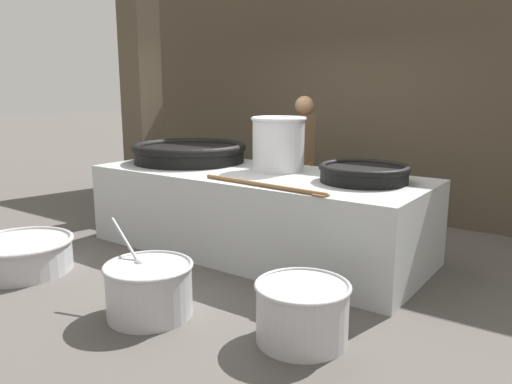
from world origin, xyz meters
TOP-DOWN VIEW (x-y plane):
  - ground_plane at (0.00, 0.00)m, footprint 60.00×60.00m
  - back_wall at (0.00, 2.33)m, footprint 8.34×0.24m
  - support_pillar at (-2.26, 0.45)m, footprint 0.40×0.40m
  - hearth_platform at (0.00, 0.00)m, footprint 3.68×1.48m
  - giant_wok_near at (-1.11, 0.14)m, footprint 1.39×1.39m
  - giant_wok_far at (1.18, 0.13)m, footprint 0.88×0.88m
  - stock_pot at (0.14, 0.23)m, footprint 0.61×0.61m
  - stirring_paddle at (0.58, -0.65)m, footprint 1.41×0.19m
  - cook at (-0.05, 1.09)m, footprint 0.47×0.66m
  - prep_bowl_vegetables at (0.26, -1.82)m, footprint 0.91×0.71m
  - prep_bowl_meat at (-1.51, -1.87)m, footprint 1.00×1.00m
  - prep_bowl_extra at (1.45, -1.47)m, footprint 0.69×0.69m

SIDE VIEW (x-z plane):
  - ground_plane at x=0.00m, z-range 0.00..0.00m
  - prep_bowl_meat at x=-1.51m, z-range 0.02..0.34m
  - prep_bowl_extra at x=1.45m, z-range 0.02..0.45m
  - prep_bowl_vegetables at x=0.26m, z-range -0.11..0.58m
  - hearth_platform at x=0.00m, z-range 0.00..0.88m
  - stirring_paddle at x=0.58m, z-range 0.88..0.92m
  - cook at x=-0.05m, z-range 0.07..1.75m
  - giant_wok_far at x=1.18m, z-range 0.89..1.06m
  - giant_wok_near at x=-1.11m, z-range 0.89..1.12m
  - stock_pot at x=0.14m, z-range 0.89..1.48m
  - back_wall at x=0.00m, z-range 0.00..3.60m
  - support_pillar at x=-2.26m, z-range 0.00..3.60m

